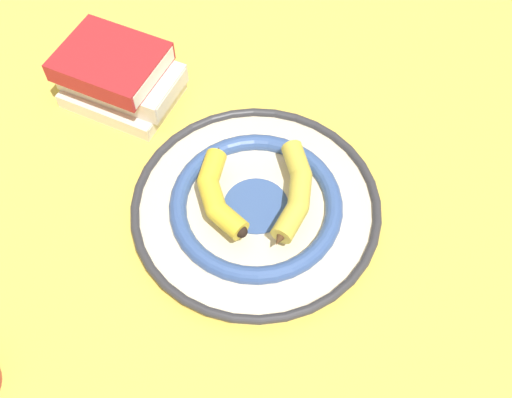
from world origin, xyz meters
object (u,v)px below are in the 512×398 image
banana_b (216,193)px  book_stack (119,77)px  decorative_bowl (256,206)px  banana_a (295,192)px

banana_b → book_stack: book_stack is taller
decorative_bowl → banana_b: (-0.00, -0.06, 0.03)m
banana_a → banana_b: size_ratio=1.13×
decorative_bowl → banana_a: (-0.00, 0.06, 0.04)m
banana_a → book_stack: 0.37m
banana_a → banana_b: same height
banana_a → banana_b: 0.12m
banana_b → decorative_bowl: bearing=71.6°
decorative_bowl → banana_a: bearing=90.8°
banana_a → book_stack: book_stack is taller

